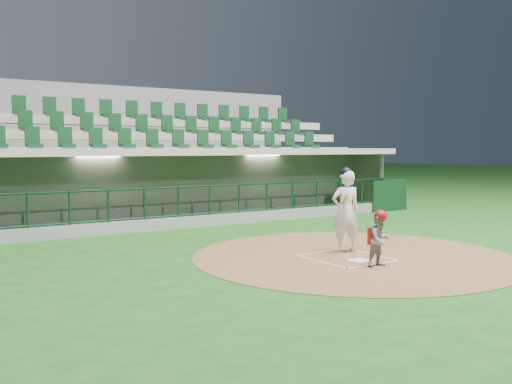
% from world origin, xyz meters
% --- Properties ---
extents(ground, '(120.00, 120.00, 0.00)m').
position_xyz_m(ground, '(0.00, 0.00, 0.00)').
color(ground, '#184915').
rests_on(ground, ground).
extents(dirt_circle, '(7.20, 7.20, 0.01)m').
position_xyz_m(dirt_circle, '(0.30, -0.20, 0.01)').
color(dirt_circle, brown).
rests_on(dirt_circle, ground).
extents(home_plate, '(0.43, 0.43, 0.02)m').
position_xyz_m(home_plate, '(0.00, -0.70, 0.02)').
color(home_plate, white).
rests_on(home_plate, dirt_circle).
extents(batter_box_chalk, '(1.55, 1.80, 0.01)m').
position_xyz_m(batter_box_chalk, '(0.00, -0.30, 0.02)').
color(batter_box_chalk, silver).
rests_on(batter_box_chalk, ground).
extents(dugout_structure, '(16.40, 3.70, 3.00)m').
position_xyz_m(dugout_structure, '(0.05, 7.82, 0.96)').
color(dugout_structure, gray).
rests_on(dugout_structure, ground).
extents(seating_deck, '(17.00, 6.72, 5.15)m').
position_xyz_m(seating_deck, '(0.00, 10.91, 1.42)').
color(seating_deck, gray).
rests_on(seating_deck, ground).
extents(batter, '(0.93, 0.96, 1.97)m').
position_xyz_m(batter, '(0.51, 0.30, 0.99)').
color(batter, white).
rests_on(batter, dirt_circle).
extents(catcher, '(0.54, 0.43, 1.16)m').
position_xyz_m(catcher, '(-0.03, -1.32, 0.59)').
color(catcher, gray).
rests_on(catcher, dirt_circle).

